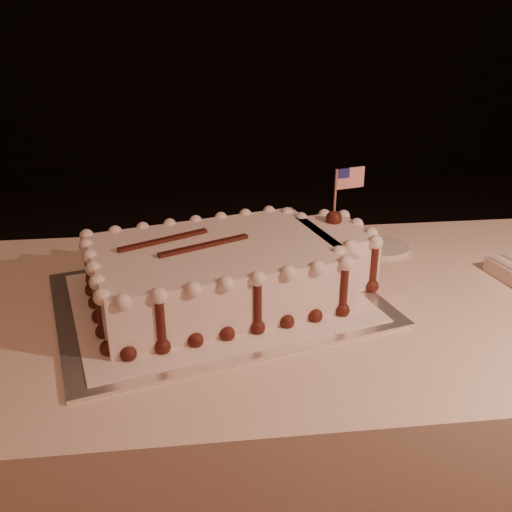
{
  "coord_description": "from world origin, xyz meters",
  "views": [
    {
      "loc": [
        -0.23,
        -0.42,
        1.3
      ],
      "look_at": [
        -0.11,
        0.61,
        0.85
      ],
      "focal_mm": 40.0,
      "sensor_mm": 36.0,
      "label": 1
    }
  ],
  "objects": [
    {
      "name": "side_plate",
      "position": [
        0.23,
        0.83,
        0.76
      ],
      "size": [
        0.13,
        0.13,
        0.01
      ],
      "primitive_type": "cylinder",
      "color": "silver",
      "rests_on": "banquet_table"
    },
    {
      "name": "doily",
      "position": [
        -0.19,
        0.61,
        0.76
      ],
      "size": [
        0.65,
        0.55,
        0.0
      ],
      "primitive_type": "cube",
      "rotation": [
        0.0,
        0.0,
        0.26
      ],
      "color": "white",
      "rests_on": "cake_board"
    },
    {
      "name": "cake_board",
      "position": [
        -0.19,
        0.61,
        0.75
      ],
      "size": [
        0.72,
        0.61,
        0.01
      ],
      "primitive_type": "cube",
      "rotation": [
        0.0,
        0.0,
        0.26
      ],
      "color": "white",
      "rests_on": "banquet_table"
    },
    {
      "name": "sheet_cake",
      "position": [
        -0.16,
        0.62,
        0.82
      ],
      "size": [
        0.61,
        0.43,
        0.23
      ],
      "color": "white",
      "rests_on": "doily"
    },
    {
      "name": "banquet_table",
      "position": [
        0.0,
        0.6,
        0.38
      ],
      "size": [
        2.4,
        0.8,
        0.75
      ],
      "primitive_type": "cube",
      "color": "#FFDCC5",
      "rests_on": "ground"
    }
  ]
}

